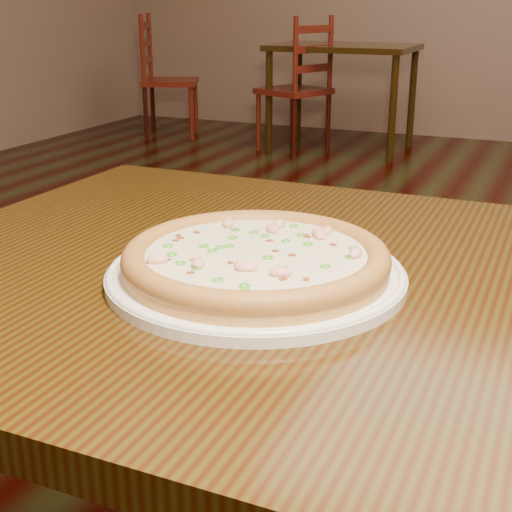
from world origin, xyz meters
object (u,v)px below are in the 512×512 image
at_px(plate, 256,274).
at_px(chair_b, 299,90).
at_px(chair_a, 163,81).
at_px(hero_table, 366,359).
at_px(pizza, 256,258).
at_px(bg_table_left, 343,58).

relative_size(plate, chair_b, 0.36).
bearing_deg(chair_b, chair_a, 172.32).
relative_size(hero_table, chair_b, 1.26).
bearing_deg(pizza, chair_a, 122.11).
relative_size(hero_table, bg_table_left, 1.20).
bearing_deg(bg_table_left, chair_a, -178.32).
height_order(hero_table, pizza, pizza).
distance_m(plate, chair_a, 5.14).
bearing_deg(hero_table, pizza, -157.44).
height_order(hero_table, bg_table_left, same).
bearing_deg(pizza, bg_table_left, 105.92).
height_order(pizza, chair_b, chair_b).
bearing_deg(chair_b, pizza, -70.19).
distance_m(chair_a, chair_b, 1.23).
xyz_separation_m(bg_table_left, chair_a, (-1.47, -0.04, -0.22)).
relative_size(plate, pizza, 1.12).
relative_size(bg_table_left, chair_b, 1.05).
relative_size(hero_table, pizza, 3.97).
bearing_deg(bg_table_left, hero_table, -72.45).
relative_size(plate, bg_table_left, 0.34).
bearing_deg(plate, chair_b, 109.81).
height_order(plate, chair_b, chair_b).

